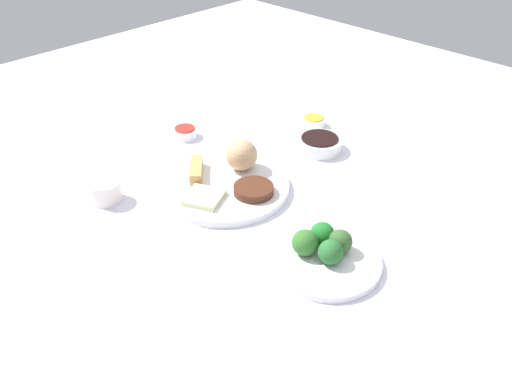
% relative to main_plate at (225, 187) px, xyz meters
% --- Properties ---
extents(tabletop, '(2.20, 2.20, 0.02)m').
position_rel_main_plate_xyz_m(tabletop, '(0.01, 0.05, -0.02)').
color(tabletop, white).
rests_on(tabletop, ground).
extents(main_plate, '(0.28, 0.28, 0.02)m').
position_rel_main_plate_xyz_m(main_plate, '(0.00, 0.00, 0.00)').
color(main_plate, white).
rests_on(main_plate, tabletop).
extents(rice_scoop, '(0.07, 0.07, 0.07)m').
position_rel_main_plate_xyz_m(rice_scoop, '(-0.02, 0.07, 0.04)').
color(rice_scoop, tan).
rests_on(rice_scoop, main_plate).
extents(spring_roll, '(0.09, 0.08, 0.03)m').
position_rel_main_plate_xyz_m(spring_roll, '(-0.07, -0.02, 0.02)').
color(spring_roll, tan).
rests_on(spring_roll, main_plate).
extents(crab_rangoon_wonton, '(0.10, 0.10, 0.01)m').
position_rel_main_plate_xyz_m(crab_rangoon_wonton, '(0.02, -0.07, 0.01)').
color(crab_rangoon_wonton, beige).
rests_on(crab_rangoon_wonton, main_plate).
extents(stir_fry_heap, '(0.09, 0.09, 0.02)m').
position_rel_main_plate_xyz_m(stir_fry_heap, '(0.07, 0.02, 0.02)').
color(stir_fry_heap, '#4D2718').
rests_on(stir_fry_heap, main_plate).
extents(broccoli_plate, '(0.20, 0.20, 0.01)m').
position_rel_main_plate_xyz_m(broccoli_plate, '(0.31, -0.04, -0.00)').
color(broccoli_plate, white).
rests_on(broccoli_plate, tabletop).
extents(broccoli_floret_0, '(0.05, 0.05, 0.05)m').
position_rel_main_plate_xyz_m(broccoli_floret_0, '(0.27, -0.05, 0.03)').
color(broccoli_floret_0, '#316C29').
rests_on(broccoli_floret_0, broccoli_plate).
extents(broccoli_floret_1, '(0.05, 0.05, 0.05)m').
position_rel_main_plate_xyz_m(broccoli_floret_1, '(0.32, -0.04, 0.03)').
color(broccoli_floret_1, '#26652D').
rests_on(broccoli_floret_1, broccoli_plate).
extents(broccoli_floret_4, '(0.04, 0.04, 0.04)m').
position_rel_main_plate_xyz_m(broccoli_floret_4, '(0.32, -0.01, 0.03)').
color(broccoli_floret_4, '#355C2B').
rests_on(broccoli_floret_4, broccoli_plate).
extents(broccoli_floret_5, '(0.05, 0.05, 0.05)m').
position_rel_main_plate_xyz_m(broccoli_floret_5, '(0.28, -0.01, 0.03)').
color(broccoli_floret_5, '#1E7128').
rests_on(broccoli_floret_5, broccoli_plate).
extents(soy_sauce_bowl, '(0.11, 0.11, 0.03)m').
position_rel_main_plate_xyz_m(soy_sauce_bowl, '(0.03, 0.28, 0.01)').
color(soy_sauce_bowl, white).
rests_on(soy_sauce_bowl, tabletop).
extents(soy_sauce_bowl_liquid, '(0.09, 0.09, 0.00)m').
position_rel_main_plate_xyz_m(soy_sauce_bowl_liquid, '(0.03, 0.28, 0.02)').
color(soy_sauce_bowl_liquid, black).
rests_on(soy_sauce_bowl_liquid, soy_sauce_bowl).
extents(sauce_ramekin_hot_mustard, '(0.06, 0.06, 0.02)m').
position_rel_main_plate_xyz_m(sauce_ramekin_hot_mustard, '(-0.06, 0.37, 0.00)').
color(sauce_ramekin_hot_mustard, white).
rests_on(sauce_ramekin_hot_mustard, tabletop).
extents(sauce_ramekin_hot_mustard_liquid, '(0.05, 0.05, 0.00)m').
position_rel_main_plate_xyz_m(sauce_ramekin_hot_mustard_liquid, '(-0.06, 0.37, 0.02)').
color(sauce_ramekin_hot_mustard_liquid, yellow).
rests_on(sauce_ramekin_hot_mustard_liquid, sauce_ramekin_hot_mustard).
extents(sauce_ramekin_sweet_and_sour, '(0.06, 0.06, 0.02)m').
position_rel_main_plate_xyz_m(sauce_ramekin_sweet_and_sour, '(-0.25, 0.10, 0.00)').
color(sauce_ramekin_sweet_and_sour, white).
rests_on(sauce_ramekin_sweet_and_sour, tabletop).
extents(sauce_ramekin_sweet_and_sour_liquid, '(0.05, 0.05, 0.00)m').
position_rel_main_plate_xyz_m(sauce_ramekin_sweet_and_sour_liquid, '(-0.25, 0.10, 0.02)').
color(sauce_ramekin_sweet_and_sour_liquid, red).
rests_on(sauce_ramekin_sweet_and_sour_liquid, sauce_ramekin_sweet_and_sour).
extents(teacup, '(0.07, 0.07, 0.05)m').
position_rel_main_plate_xyz_m(teacup, '(-0.15, -0.20, 0.01)').
color(teacup, silver).
rests_on(teacup, tabletop).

